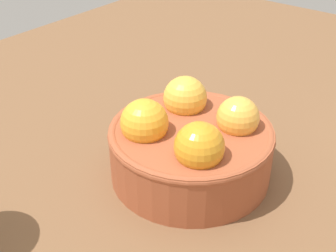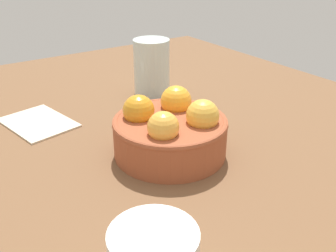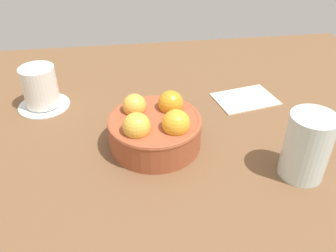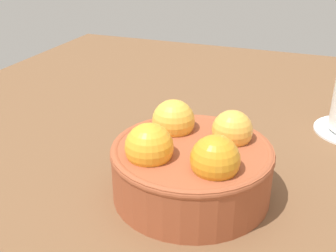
# 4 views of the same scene
# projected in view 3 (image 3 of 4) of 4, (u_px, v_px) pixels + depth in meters

# --- Properties ---
(ground_plane) EXTENTS (1.23, 0.98, 0.05)m
(ground_plane) POSITION_uv_depth(u_px,v_px,m) (156.00, 154.00, 0.66)
(ground_plane) COLOR brown
(terracotta_bowl) EXTENTS (0.17, 0.17, 0.09)m
(terracotta_bowl) POSITION_uv_depth(u_px,v_px,m) (155.00, 128.00, 0.63)
(terracotta_bowl) COLOR #9E4C2D
(terracotta_bowl) RESTS_ON ground_plane
(coffee_cup) EXTENTS (0.11, 0.11, 0.09)m
(coffee_cup) POSITION_uv_depth(u_px,v_px,m) (41.00, 89.00, 0.73)
(coffee_cup) COLOR white
(coffee_cup) RESTS_ON ground_plane
(water_glass) EXTENTS (0.07, 0.07, 0.11)m
(water_glass) POSITION_uv_depth(u_px,v_px,m) (307.00, 146.00, 0.55)
(water_glass) COLOR silver
(water_glass) RESTS_ON ground_plane
(folded_napkin) EXTENTS (0.15, 0.12, 0.01)m
(folded_napkin) POSITION_uv_depth(u_px,v_px,m) (245.00, 98.00, 0.78)
(folded_napkin) COLOR beige
(folded_napkin) RESTS_ON ground_plane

